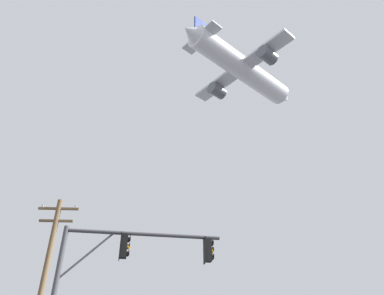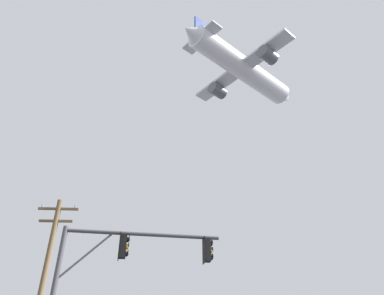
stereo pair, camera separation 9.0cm
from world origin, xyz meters
name	(u,v)px [view 2 (the right image)]	position (x,y,z in m)	size (l,w,h in m)	color
signal_pole_near	(120,265)	(-2.80, 9.25, 4.32)	(6.19, 1.01, 5.69)	#4C4C51
utility_pole	(44,278)	(-7.21, 14.03, 4.72)	(2.20, 0.28, 8.84)	brown
airplane	(243,69)	(8.83, 33.50, 38.59)	(19.85, 16.53, 6.28)	white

